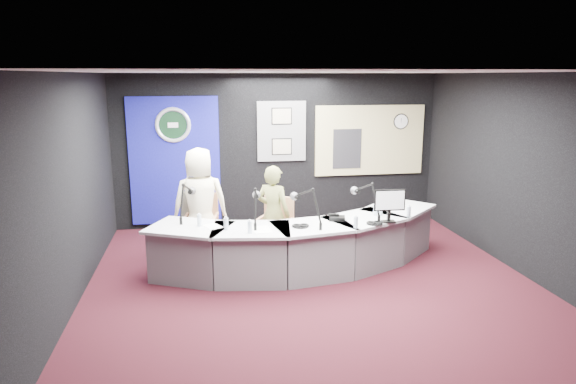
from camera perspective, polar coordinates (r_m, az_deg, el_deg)
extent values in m
plane|color=black|center=(7.09, 2.72, -10.08)|extent=(6.00, 6.00, 0.00)
cube|color=silver|center=(6.53, 2.99, 13.19)|extent=(6.00, 6.00, 0.02)
cube|color=black|center=(9.58, -1.04, 4.69)|extent=(6.00, 0.02, 2.80)
cube|color=black|center=(3.90, 12.48, -7.86)|extent=(6.00, 0.02, 2.80)
cube|color=black|center=(6.70, -23.06, 0.10)|extent=(0.02, 6.00, 2.80)
cube|color=black|center=(7.88, 24.70, 1.72)|extent=(0.02, 6.00, 2.80)
cube|color=navy|center=(9.48, -12.46, 3.38)|extent=(1.60, 0.05, 2.30)
torus|color=silver|center=(9.35, -12.66, 7.27)|extent=(0.63, 0.07, 0.63)
cylinder|color=black|center=(9.36, -12.66, 7.27)|extent=(0.48, 0.01, 0.48)
cube|color=slate|center=(9.51, -0.72, 6.76)|extent=(0.90, 0.04, 1.10)
cube|color=gray|center=(9.46, -0.69, 8.43)|extent=(0.34, 0.02, 0.27)
cube|color=gray|center=(9.52, -0.68, 5.06)|extent=(0.34, 0.02, 0.27)
cube|color=tan|center=(9.94, 9.06, 5.70)|extent=(2.12, 0.06, 1.32)
cube|color=#D1C284|center=(9.93, 9.08, 5.70)|extent=(2.00, 0.02, 1.20)
cube|color=black|center=(9.80, 6.58, 4.79)|extent=(0.55, 0.02, 0.75)
cylinder|color=white|center=(10.08, 12.45, 7.66)|extent=(0.28, 0.01, 0.28)
cube|color=slate|center=(8.27, -10.10, -2.36)|extent=(0.51, 0.18, 0.70)
imported|color=#FFF5CB|center=(7.97, -9.73, -1.18)|extent=(0.88, 0.62, 1.71)
imported|color=olive|center=(7.68, -1.63, -2.45)|extent=(0.64, 0.60, 1.47)
cube|color=black|center=(7.25, 11.21, -0.88)|extent=(0.47, 0.05, 0.32)
cube|color=black|center=(7.33, 5.48, -2.92)|extent=(0.25, 0.22, 0.05)
torus|color=black|center=(7.20, 9.60, -3.40)|extent=(0.23, 0.23, 0.04)
torus|color=black|center=(6.97, 1.40, -3.76)|extent=(0.23, 0.23, 0.04)
cube|color=white|center=(7.07, -8.38, -3.79)|extent=(0.29, 0.33, 0.00)
cube|color=white|center=(6.86, -2.94, -4.20)|extent=(0.26, 0.35, 0.00)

